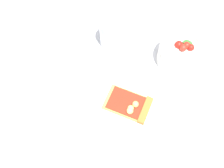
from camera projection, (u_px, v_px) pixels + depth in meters
ground_plane at (122, 109)px, 0.87m from camera, size 2.40×2.40×0.00m
plate at (124, 114)px, 0.86m from camera, size 0.26×0.26×0.01m
pizza_slice_main at (131, 105)px, 0.85m from camera, size 0.09×0.13×0.03m
salad_bowl at (180, 54)px, 0.91m from camera, size 0.13×0.13×0.09m
soda_glass at (112, 33)px, 0.93m from camera, size 0.08×0.08×0.11m
paper_napkin at (24, 147)px, 0.82m from camera, size 0.15×0.15×0.00m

